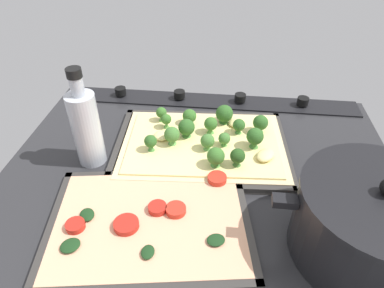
% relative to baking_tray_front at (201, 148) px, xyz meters
% --- Properties ---
extents(ground_plane, '(0.77, 0.63, 0.03)m').
position_rel_baking_tray_front_xyz_m(ground_plane, '(-0.00, 0.09, -0.02)').
color(ground_plane, '#28282B').
extents(stove_control_panel, '(0.74, 0.07, 0.03)m').
position_rel_baking_tray_front_xyz_m(stove_control_panel, '(-0.00, -0.20, 0.00)').
color(stove_control_panel, black).
rests_on(stove_control_panel, ground_plane).
extents(baking_tray_front, '(0.37, 0.28, 0.01)m').
position_rel_baking_tray_front_xyz_m(baking_tray_front, '(0.00, 0.00, 0.00)').
color(baking_tray_front, '#33302D').
rests_on(baking_tray_front, ground_plane).
extents(broccoli_pizza, '(0.35, 0.25, 0.06)m').
position_rel_baking_tray_front_xyz_m(broccoli_pizza, '(-0.01, -0.00, 0.02)').
color(broccoli_pizza, beige).
rests_on(broccoli_pizza, baking_tray_front).
extents(baking_tray_back, '(0.36, 0.29, 0.01)m').
position_rel_baking_tray_front_xyz_m(baking_tray_back, '(0.07, 0.21, 0.00)').
color(baking_tray_back, '#33302D').
rests_on(baking_tray_back, ground_plane).
extents(veggie_pizza_back, '(0.33, 0.26, 0.02)m').
position_rel_baking_tray_front_xyz_m(veggie_pizza_back, '(0.07, 0.21, 0.01)').
color(veggie_pizza_back, '#E4A67F').
rests_on(veggie_pizza_back, baking_tray_back).
extents(cooking_pot, '(0.29, 0.22, 0.14)m').
position_rel_baking_tray_front_xyz_m(cooking_pot, '(-0.26, 0.22, 0.06)').
color(cooking_pot, black).
rests_on(cooking_pot, ground_plane).
extents(oil_bottle, '(0.05, 0.05, 0.20)m').
position_rel_baking_tray_front_xyz_m(oil_bottle, '(0.21, 0.06, 0.08)').
color(oil_bottle, '#B7BCC6').
rests_on(oil_bottle, ground_plane).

